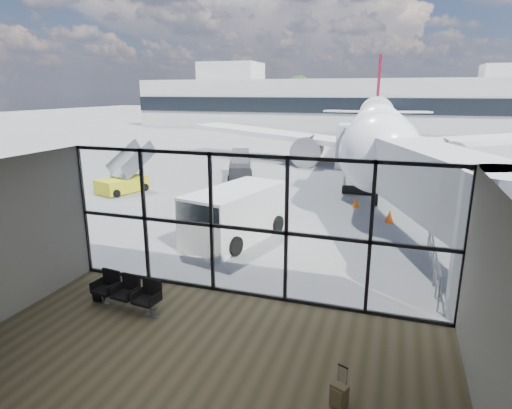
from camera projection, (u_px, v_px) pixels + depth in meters
The scene contains 22 objects.
ground at pixel (361, 145), 50.18m from camera, with size 220.00×220.00×0.00m, color slate.
lounge_shell at pixel (167, 280), 8.43m from camera, with size 12.02×8.01×4.51m.
glass_curtain_wall at pixel (248, 228), 12.94m from camera, with size 12.10×0.12×4.50m.
jet_bridge at pixel (415, 177), 17.79m from camera, with size 8.00×16.50×4.33m.
apron_railing at pixel (434, 256), 14.83m from camera, with size 0.06×5.46×1.11m.
far_terminal at pixel (371, 103), 69.41m from camera, with size 80.00×12.20×11.00m.
tree_0 at pixel (162, 98), 92.04m from camera, with size 4.95×4.95×7.12m.
tree_1 at pixel (187, 95), 90.05m from camera, with size 5.61×5.61×8.07m.
tree_2 at pixel (213, 92), 88.06m from camera, with size 6.27×6.27×9.03m.
tree_3 at pixel (241, 99), 86.55m from camera, with size 4.95×4.95×7.12m.
tree_4 at pixel (269, 96), 84.56m from camera, with size 5.61×5.61×8.07m.
tree_5 at pixel (299, 92), 82.57m from camera, with size 6.27×6.27×9.03m.
seating_row at pixel (128, 290), 12.61m from camera, with size 2.27×0.90×1.01m.
backpack at pixel (98, 294), 13.10m from camera, with size 0.33×0.31×0.46m.
suitcase at pixel (339, 396), 8.66m from camera, with size 0.39×0.34×0.92m.
airliner at pixel (377, 126), 37.70m from camera, with size 35.04×40.63×10.46m.
service_van at pixel (234, 214), 18.32m from camera, with size 3.42×5.51×2.23m.
belt_loader at pixel (240, 170), 31.00m from camera, with size 2.75×4.46×1.95m.
mobile_stairs at pixel (124, 183), 27.15m from camera, with size 2.71×3.91×2.51m.
traffic_cone_a at pixel (253, 192), 25.89m from camera, with size 0.46×0.46×0.66m.
traffic_cone_b at pixel (390, 216), 21.00m from camera, with size 0.43×0.43×0.62m.
traffic_cone_c at pixel (356, 202), 23.73m from camera, with size 0.41×0.41×0.58m.
Camera 1 is at (4.12, -11.61, 6.27)m, focal length 30.00 mm.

